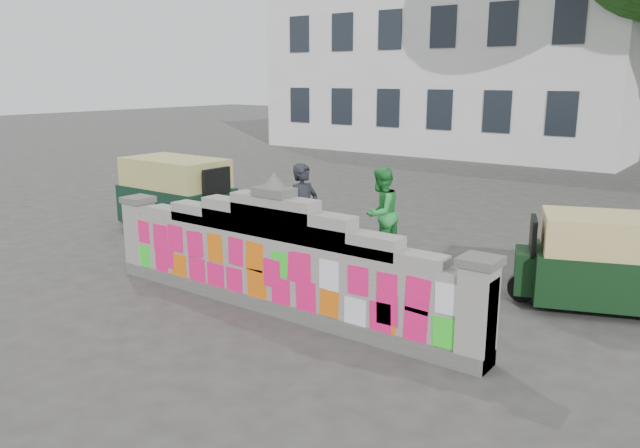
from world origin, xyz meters
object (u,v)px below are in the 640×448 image
object	(u,v)px
rickshaw_left	(178,194)
cyclist_bike	(304,248)
cyclist_rider	(304,228)
rickshaw_right	(609,261)
pedestrian	(381,213)

from	to	relation	value
rickshaw_left	cyclist_bike	bearing A→B (deg)	-12.08
cyclist_rider	rickshaw_left	size ratio (longest dim) A/B	0.58
rickshaw_left	rickshaw_right	distance (m)	8.63
rickshaw_left	rickshaw_right	xyz separation A→B (m)	(8.62, 0.47, -0.10)
rickshaw_right	cyclist_bike	bearing A→B (deg)	-3.65
cyclist_bike	rickshaw_left	xyz separation A→B (m)	(-4.17, 0.90, 0.33)
pedestrian	cyclist_rider	bearing A→B (deg)	-15.55
cyclist_bike	pedestrian	size ratio (longest dim) A/B	1.10
cyclist_rider	rickshaw_left	bearing A→B (deg)	84.25
cyclist_rider	rickshaw_right	bearing A→B (deg)	-66.33
pedestrian	rickshaw_left	bearing A→B (deg)	-80.67
cyclist_rider	rickshaw_left	xyz separation A→B (m)	(-4.17, 0.90, -0.01)
pedestrian	rickshaw_left	xyz separation A→B (m)	(-4.63, -0.80, -0.03)
cyclist_rider	pedestrian	xyz separation A→B (m)	(0.46, 1.70, 0.02)
cyclist_bike	pedestrian	xyz separation A→B (m)	(0.46, 1.70, 0.36)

